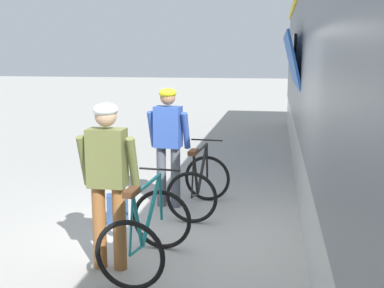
# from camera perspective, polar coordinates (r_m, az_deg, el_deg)

# --- Properties ---
(ground_plane) EXTENTS (80.00, 80.00, 0.00)m
(ground_plane) POSITION_cam_1_polar(r_m,az_deg,el_deg) (6.01, -0.84, -11.01)
(ground_plane) COLOR #A09E99
(cyclist_near_in_olive) EXTENTS (0.62, 0.32, 1.76)m
(cyclist_near_in_olive) POSITION_cam_1_polar(r_m,az_deg,el_deg) (4.89, -10.19, -3.33)
(cyclist_near_in_olive) COLOR #935B2D
(cyclist_near_in_olive) RESTS_ON ground
(cyclist_far_in_blue) EXTENTS (0.63, 0.34, 1.76)m
(cyclist_far_in_blue) POSITION_cam_1_polar(r_m,az_deg,el_deg) (6.86, -2.91, 0.88)
(cyclist_far_in_blue) COLOR #4C515B
(cyclist_far_in_blue) RESTS_ON ground
(bicycle_near_teal) EXTENTS (0.78, 1.11, 0.99)m
(bicycle_near_teal) POSITION_cam_1_polar(r_m,az_deg,el_deg) (5.04, -5.49, -10.55)
(bicycle_near_teal) COLOR black
(bicycle_near_teal) RESTS_ON ground
(bicycle_far_black) EXTENTS (0.77, 1.11, 0.99)m
(bicycle_far_black) POSITION_cam_1_polar(r_m,az_deg,el_deg) (6.77, 0.97, -4.90)
(bicycle_far_black) COLOR black
(bicycle_far_black) RESTS_ON ground
(backpack_on_platform) EXTENTS (0.32, 0.26, 0.40)m
(backpack_on_platform) POSITION_cam_1_polar(r_m,az_deg,el_deg) (6.42, -9.02, -7.81)
(backpack_on_platform) COLOR navy
(backpack_on_platform) RESTS_ON ground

